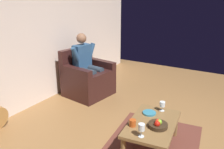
{
  "coord_description": "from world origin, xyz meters",
  "views": [
    {
      "loc": [
        2.78,
        0.45,
        1.92
      ],
      "look_at": [
        -0.27,
        -1.37,
        0.71
      ],
      "focal_mm": 37.51,
      "sensor_mm": 36.0,
      "label": 1
    }
  ],
  "objects_px": {
    "coffee_table": "(152,126)",
    "wine_glass_near": "(162,105)",
    "wine_glass_far": "(141,128)",
    "person_seated": "(87,63)",
    "decorative_dish": "(149,113)",
    "candle_jar": "(133,123)",
    "armchair": "(87,79)",
    "fruit_bowl": "(158,125)"
  },
  "relations": [
    {
      "from": "person_seated",
      "to": "decorative_dish",
      "type": "relative_size",
      "value": 6.79
    },
    {
      "from": "coffee_table",
      "to": "candle_jar",
      "type": "height_order",
      "value": "candle_jar"
    },
    {
      "from": "person_seated",
      "to": "coffee_table",
      "type": "bearing_deg",
      "value": 68.14
    },
    {
      "from": "coffee_table",
      "to": "wine_glass_near",
      "type": "bearing_deg",
      "value": -179.24
    },
    {
      "from": "wine_glass_far",
      "to": "fruit_bowl",
      "type": "bearing_deg",
      "value": 161.81
    },
    {
      "from": "coffee_table",
      "to": "candle_jar",
      "type": "bearing_deg",
      "value": -41.0
    },
    {
      "from": "armchair",
      "to": "wine_glass_far",
      "type": "height_order",
      "value": "armchair"
    },
    {
      "from": "wine_glass_near",
      "to": "fruit_bowl",
      "type": "height_order",
      "value": "wine_glass_near"
    },
    {
      "from": "coffee_table",
      "to": "decorative_dish",
      "type": "height_order",
      "value": "decorative_dish"
    },
    {
      "from": "person_seated",
      "to": "coffee_table",
      "type": "xyz_separation_m",
      "value": [
        1.01,
        1.78,
        -0.34
      ]
    },
    {
      "from": "coffee_table",
      "to": "wine_glass_far",
      "type": "relative_size",
      "value": 6.04
    },
    {
      "from": "coffee_table",
      "to": "fruit_bowl",
      "type": "relative_size",
      "value": 4.14
    },
    {
      "from": "wine_glass_near",
      "to": "fruit_bowl",
      "type": "relative_size",
      "value": 0.58
    },
    {
      "from": "wine_glass_near",
      "to": "wine_glass_far",
      "type": "xyz_separation_m",
      "value": [
        0.73,
        0.01,
        0.02
      ]
    },
    {
      "from": "person_seated",
      "to": "candle_jar",
      "type": "xyz_separation_m",
      "value": [
        1.22,
        1.59,
        -0.24
      ]
    },
    {
      "from": "armchair",
      "to": "person_seated",
      "type": "xyz_separation_m",
      "value": [
        0.0,
        0.01,
        0.33
      ]
    },
    {
      "from": "person_seated",
      "to": "coffee_table",
      "type": "relative_size",
      "value": 1.25
    },
    {
      "from": "coffee_table",
      "to": "wine_glass_far",
      "type": "distance_m",
      "value": 0.4
    },
    {
      "from": "candle_jar",
      "to": "person_seated",
      "type": "bearing_deg",
      "value": -127.41
    },
    {
      "from": "fruit_bowl",
      "to": "candle_jar",
      "type": "height_order",
      "value": "fruit_bowl"
    },
    {
      "from": "wine_glass_near",
      "to": "decorative_dish",
      "type": "height_order",
      "value": "wine_glass_near"
    },
    {
      "from": "wine_glass_far",
      "to": "candle_jar",
      "type": "distance_m",
      "value": 0.25
    },
    {
      "from": "armchair",
      "to": "coffee_table",
      "type": "distance_m",
      "value": 2.05
    },
    {
      "from": "armchair",
      "to": "wine_glass_near",
      "type": "relative_size",
      "value": 6.65
    },
    {
      "from": "coffee_table",
      "to": "wine_glass_near",
      "type": "height_order",
      "value": "wine_glass_near"
    },
    {
      "from": "decorative_dish",
      "to": "coffee_table",
      "type": "bearing_deg",
      "value": 32.34
    },
    {
      "from": "person_seated",
      "to": "decorative_dish",
      "type": "bearing_deg",
      "value": 71.53
    },
    {
      "from": "armchair",
      "to": "coffee_table",
      "type": "relative_size",
      "value": 0.93
    },
    {
      "from": "person_seated",
      "to": "wine_glass_far",
      "type": "height_order",
      "value": "person_seated"
    },
    {
      "from": "wine_glass_far",
      "to": "person_seated",
      "type": "bearing_deg",
      "value": -127.69
    },
    {
      "from": "wine_glass_near",
      "to": "decorative_dish",
      "type": "distance_m",
      "value": 0.22
    },
    {
      "from": "wine_glass_far",
      "to": "candle_jar",
      "type": "bearing_deg",
      "value": -130.03
    },
    {
      "from": "wine_glass_far",
      "to": "decorative_dish",
      "type": "distance_m",
      "value": 0.58
    },
    {
      "from": "wine_glass_near",
      "to": "candle_jar",
      "type": "height_order",
      "value": "wine_glass_near"
    },
    {
      "from": "person_seated",
      "to": "candle_jar",
      "type": "distance_m",
      "value": 2.02
    },
    {
      "from": "wine_glass_near",
      "to": "candle_jar",
      "type": "relative_size",
      "value": 1.6
    },
    {
      "from": "person_seated",
      "to": "wine_glass_far",
      "type": "bearing_deg",
      "value": 60.09
    },
    {
      "from": "wine_glass_far",
      "to": "candle_jar",
      "type": "relative_size",
      "value": 1.88
    },
    {
      "from": "decorative_dish",
      "to": "fruit_bowl",
      "type": "bearing_deg",
      "value": 39.27
    },
    {
      "from": "coffee_table",
      "to": "fruit_bowl",
      "type": "height_order",
      "value": "fruit_bowl"
    },
    {
      "from": "armchair",
      "to": "coffee_table",
      "type": "bearing_deg",
      "value": 68.21
    },
    {
      "from": "candle_jar",
      "to": "wine_glass_far",
      "type": "bearing_deg",
      "value": 49.97
    }
  ]
}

